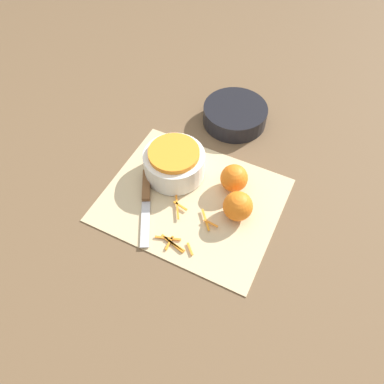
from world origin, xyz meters
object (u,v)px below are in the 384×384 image
(knife, at_px, (146,193))
(orange_left, at_px, (234,178))
(bowl_dark, at_px, (235,115))
(bowl_speckled, at_px, (174,162))
(orange_right, at_px, (238,206))

(knife, distance_m, orange_left, 0.23)
(bowl_dark, relative_size, orange_left, 2.66)
(bowl_dark, bearing_deg, knife, -104.96)
(bowl_speckled, bearing_deg, orange_left, 8.57)
(orange_left, xyz_separation_m, orange_right, (0.04, -0.08, 0.00))
(bowl_dark, xyz_separation_m, knife, (-0.10, -0.37, -0.02))
(bowl_speckled, bearing_deg, knife, -106.84)
(bowl_speckled, distance_m, knife, 0.11)
(bowl_dark, height_order, orange_right, orange_right)
(knife, height_order, orange_left, orange_left)
(orange_left, bearing_deg, bowl_speckled, -171.43)
(orange_left, height_order, orange_right, orange_right)
(knife, xyz_separation_m, orange_left, (0.19, 0.13, 0.03))
(bowl_speckled, bearing_deg, orange_right, -14.69)
(bowl_speckled, distance_m, orange_left, 0.16)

